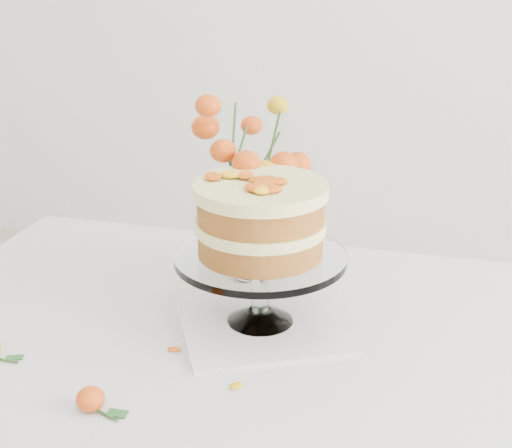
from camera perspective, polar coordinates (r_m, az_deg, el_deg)
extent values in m
cube|color=tan|center=(1.37, -0.20, -9.62)|extent=(1.40, 0.90, 0.04)
cylinder|color=tan|center=(2.07, -14.39, -10.89)|extent=(0.06, 0.06, 0.71)
cube|color=silver|center=(1.35, -0.20, -8.78)|extent=(1.42, 0.92, 0.01)
cube|color=silver|center=(1.80, 3.73, -4.57)|extent=(1.42, 0.01, 0.20)
cube|color=white|center=(1.38, 0.34, -7.89)|extent=(0.41, 0.41, 0.01)
cylinder|color=white|center=(1.34, 0.35, -4.91)|extent=(0.03, 0.03, 0.10)
cylinder|color=white|center=(1.32, 0.36, -2.62)|extent=(0.32, 0.32, 0.01)
cylinder|color=brown|center=(1.30, 0.36, -1.42)|extent=(0.28, 0.28, 0.05)
cylinder|color=beige|center=(1.29, 0.36, -0.06)|extent=(0.29, 0.29, 0.02)
cylinder|color=brown|center=(1.28, 0.36, 1.33)|extent=(0.28, 0.28, 0.05)
cylinder|color=beige|center=(1.27, 0.37, 2.79)|extent=(0.30, 0.30, 0.02)
cylinder|color=white|center=(1.55, -0.30, -4.42)|extent=(0.07, 0.07, 0.01)
cylinder|color=white|center=(1.53, -0.31, -2.67)|extent=(0.08, 0.08, 0.10)
cylinder|color=#2D5823|center=(1.34, -19.45, -10.28)|extent=(0.05, 0.01, 0.00)
ellipsoid|color=red|center=(1.17, -13.12, -13.46)|extent=(0.05, 0.05, 0.04)
cylinder|color=#2D5823|center=(1.16, -11.96, -14.74)|extent=(0.05, 0.02, 0.00)
ellipsoid|color=yellow|center=(1.30, -6.56, -9.94)|extent=(0.03, 0.02, 0.00)
ellipsoid|color=yellow|center=(1.24, -2.87, -11.54)|extent=(0.03, 0.02, 0.00)
ellipsoid|color=yellow|center=(1.20, -1.62, -12.82)|extent=(0.03, 0.02, 0.00)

